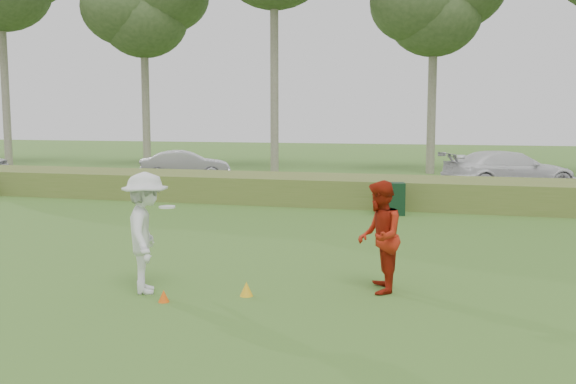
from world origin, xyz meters
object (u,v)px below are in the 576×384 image
(car_mid, at_px, (185,165))
(player_white, at_px, (146,233))
(utility_cabinet, at_px, (391,199))
(cone_yellow, at_px, (246,289))
(cone_orange, at_px, (164,296))
(car_right, at_px, (509,170))
(player_red, at_px, (379,237))

(car_mid, bearing_deg, player_white, 178.82)
(utility_cabinet, height_order, car_mid, car_mid)
(cone_yellow, bearing_deg, cone_orange, -149.77)
(cone_orange, distance_m, car_right, 18.74)
(player_red, height_order, cone_orange, player_red)
(cone_orange, bearing_deg, player_white, 138.97)
(car_right, bearing_deg, cone_orange, 135.45)
(cone_yellow, bearing_deg, car_right, 73.17)
(cone_orange, height_order, cone_yellow, cone_yellow)
(player_red, height_order, cone_yellow, player_red)
(player_red, bearing_deg, car_right, 160.62)
(player_white, bearing_deg, utility_cabinet, -42.16)
(player_white, relative_size, car_right, 0.38)
(utility_cabinet, bearing_deg, player_red, -97.08)
(player_white, xyz_separation_m, player_red, (3.78, 1.06, -0.07))
(player_white, height_order, cone_orange, player_white)
(cone_yellow, distance_m, utility_cabinet, 9.61)
(car_mid, distance_m, car_right, 14.05)
(utility_cabinet, bearing_deg, player_white, -119.32)
(player_red, height_order, car_right, player_red)
(player_red, distance_m, car_mid, 19.67)
(cone_yellow, bearing_deg, utility_cabinet, 82.12)
(player_red, xyz_separation_m, cone_yellow, (-2.08, -0.84, -0.83))
(cone_orange, xyz_separation_m, car_mid, (-7.75, 17.84, 0.63))
(player_white, height_order, car_right, player_white)
(player_red, distance_m, car_right, 16.40)
(player_red, height_order, car_mid, player_red)
(cone_orange, bearing_deg, car_right, 70.36)
(player_white, distance_m, cone_orange, 1.16)
(car_right, bearing_deg, player_red, 144.36)
(player_red, xyz_separation_m, car_right, (3.05, 16.11, -0.12))
(car_right, bearing_deg, utility_cabinet, 127.98)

